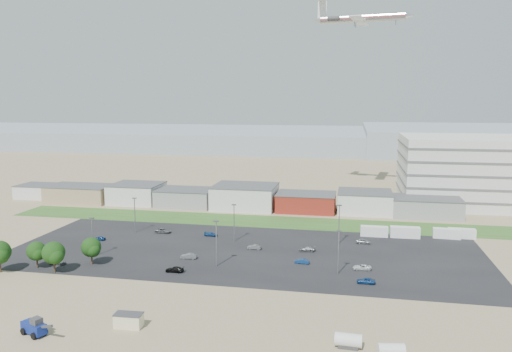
% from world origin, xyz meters
% --- Properties ---
extents(ground, '(700.00, 700.00, 0.00)m').
position_xyz_m(ground, '(0.00, 0.00, 0.00)').
color(ground, '#978760').
rests_on(ground, ground).
extents(parking_lot, '(120.00, 50.00, 0.01)m').
position_xyz_m(parking_lot, '(5.00, 20.00, 0.01)').
color(parking_lot, black).
rests_on(parking_lot, ground).
extents(grass_strip, '(160.00, 16.00, 0.02)m').
position_xyz_m(grass_strip, '(0.00, 52.00, 0.01)').
color(grass_strip, '#2F541F').
rests_on(grass_strip, ground).
extents(hills_backdrop, '(700.00, 200.00, 9.00)m').
position_xyz_m(hills_backdrop, '(40.00, 315.00, 4.50)').
color(hills_backdrop, gray).
rests_on(hills_backdrop, ground).
extents(building_row, '(170.00, 20.00, 8.00)m').
position_xyz_m(building_row, '(-17.00, 71.00, 4.00)').
color(building_row, silver).
rests_on(building_row, ground).
extents(portable_shed, '(4.92, 2.72, 2.42)m').
position_xyz_m(portable_shed, '(-5.07, -26.21, 1.21)').
color(portable_shed, beige).
rests_on(portable_shed, ground).
extents(telehandler, '(7.88, 5.17, 3.12)m').
position_xyz_m(telehandler, '(-19.14, -31.80, 1.56)').
color(telehandler, navy).
rests_on(telehandler, ground).
extents(storage_tank_nw, '(4.30, 2.31, 2.52)m').
position_xyz_m(storage_tank_nw, '(31.69, -26.25, 1.26)').
color(storage_tank_nw, silver).
rests_on(storage_tank_nw, ground).
extents(storage_tank_ne, '(4.20, 2.57, 2.36)m').
position_xyz_m(storage_tank_ne, '(38.05, -28.03, 1.18)').
color(storage_tank_ne, silver).
rests_on(storage_tank_ne, ground).
extents(box_trailer_a, '(7.63, 2.43, 2.86)m').
position_xyz_m(box_trailer_a, '(38.10, 40.81, 1.43)').
color(box_trailer_a, silver).
rests_on(box_trailer_a, ground).
extents(box_trailer_b, '(8.14, 2.66, 3.04)m').
position_xyz_m(box_trailer_b, '(46.55, 41.08, 1.52)').
color(box_trailer_b, silver).
rests_on(box_trailer_b, ground).
extents(box_trailer_c, '(7.46, 2.78, 2.75)m').
position_xyz_m(box_trailer_c, '(57.93, 42.47, 1.37)').
color(box_trailer_c, silver).
rests_on(box_trailer_c, ground).
extents(box_trailer_d, '(7.28, 2.35, 2.72)m').
position_xyz_m(box_trailer_d, '(62.10, 43.43, 1.36)').
color(box_trailer_d, silver).
rests_on(box_trailer_d, ground).
extents(tree_mid, '(4.68, 4.68, 7.02)m').
position_xyz_m(tree_mid, '(-39.15, -1.85, 3.51)').
color(tree_mid, black).
rests_on(tree_mid, ground).
extents(tree_right, '(5.36, 5.36, 8.04)m').
position_xyz_m(tree_right, '(-33.37, -4.00, 4.02)').
color(tree_right, black).
rests_on(tree_right, ground).
extents(tree_near, '(4.89, 4.89, 7.34)m').
position_xyz_m(tree_near, '(-28.00, 2.73, 3.67)').
color(tree_near, black).
rests_on(tree_near, ground).
extents(lightpole_front_l, '(1.16, 0.48, 9.84)m').
position_xyz_m(lightpole_front_l, '(-30.73, 8.32, 4.92)').
color(lightpole_front_l, slate).
rests_on(lightpole_front_l, ground).
extents(lightpole_front_m, '(1.27, 0.53, 10.83)m').
position_xyz_m(lightpole_front_m, '(1.11, 7.31, 5.42)').
color(lightpole_front_m, slate).
rests_on(lightpole_front_m, ground).
extents(lightpole_front_r, '(1.17, 0.49, 9.92)m').
position_xyz_m(lightpole_front_r, '(29.02, 7.29, 4.96)').
color(lightpole_front_r, slate).
rests_on(lightpole_front_r, ground).
extents(lightpole_back_l, '(1.20, 0.50, 10.22)m').
position_xyz_m(lightpole_back_l, '(-30.40, 31.97, 5.11)').
color(lightpole_back_l, slate).
rests_on(lightpole_back_l, ground).
extents(lightpole_back_m, '(1.21, 0.50, 10.26)m').
position_xyz_m(lightpole_back_m, '(0.24, 28.34, 5.13)').
color(lightpole_back_m, slate).
rests_on(lightpole_back_m, ground).
extents(lightpole_back_r, '(1.25, 0.52, 10.64)m').
position_xyz_m(lightpole_back_r, '(28.43, 31.31, 5.32)').
color(lightpole_back_r, slate).
rests_on(lightpole_back_r, ground).
extents(airliner, '(43.52, 32.80, 11.81)m').
position_xyz_m(airliner, '(33.60, 105.06, 70.00)').
color(airliner, silver).
extents(parked_car_0, '(4.28, 2.29, 1.14)m').
position_xyz_m(parked_car_0, '(34.32, 11.13, 0.57)').
color(parked_car_0, silver).
rests_on(parked_car_0, ground).
extents(parked_car_1, '(3.63, 1.66, 1.15)m').
position_xyz_m(parked_car_1, '(20.45, 12.83, 0.58)').
color(parked_car_1, navy).
rests_on(parked_car_1, ground).
extents(parked_car_2, '(3.87, 1.60, 1.31)m').
position_xyz_m(parked_car_2, '(35.00, 2.38, 0.66)').
color(parked_car_2, navy).
rests_on(parked_car_2, ground).
extents(parked_car_3, '(4.21, 1.78, 1.21)m').
position_xyz_m(parked_car_3, '(-7.07, 1.46, 0.61)').
color(parked_car_3, black).
rests_on(parked_car_3, ground).
extents(parked_car_4, '(4.08, 1.77, 1.31)m').
position_xyz_m(parked_car_4, '(-7.06, 11.20, 0.65)').
color(parked_car_4, '#595B5E').
rests_on(parked_car_4, ground).
extents(parked_car_5, '(3.37, 1.52, 1.12)m').
position_xyz_m(parked_car_5, '(-36.42, 21.92, 0.56)').
color(parked_car_5, navy).
rests_on(parked_car_5, ground).
extents(parked_car_6, '(4.00, 1.86, 1.13)m').
position_xyz_m(parked_car_6, '(-7.41, 31.95, 0.57)').
color(parked_car_6, navy).
rests_on(parked_car_6, ground).
extents(parked_car_7, '(3.65, 1.37, 1.19)m').
position_xyz_m(parked_car_7, '(7.13, 21.91, 0.59)').
color(parked_car_7, '#595B5E').
rests_on(parked_car_7, ground).
extents(parked_car_8, '(3.86, 1.63, 1.30)m').
position_xyz_m(parked_car_8, '(34.97, 32.54, 0.65)').
color(parked_car_8, '#A5A5AA').
rests_on(parked_car_8, ground).
extents(parked_car_9, '(4.87, 2.50, 1.31)m').
position_xyz_m(parked_car_9, '(-22.14, 32.65, 0.66)').
color(parked_car_9, '#595B5E').
rests_on(parked_car_9, ground).
extents(parked_car_10, '(4.09, 1.86, 1.16)m').
position_xyz_m(parked_car_10, '(-36.02, 1.37, 0.58)').
color(parked_car_10, '#595B5E').
rests_on(parked_car_10, ground).
extents(parked_car_12, '(4.28, 2.05, 1.20)m').
position_xyz_m(parked_car_12, '(20.70, 22.67, 0.60)').
color(parked_car_12, '#A5A5AA').
rests_on(parked_car_12, ground).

